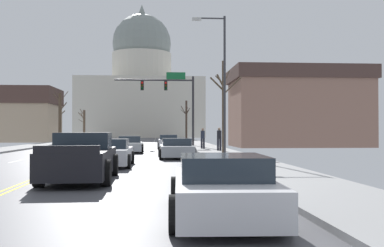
{
  "coord_description": "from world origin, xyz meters",
  "views": [
    {
      "loc": [
        4.21,
        -28.02,
        1.68
      ],
      "look_at": [
        8.95,
        36.49,
        2.63
      ],
      "focal_mm": 41.97,
      "sensor_mm": 36.0,
      "label": 1
    }
  ],
  "objects_px": {
    "sedan_near_02": "(176,149)",
    "street_lamp_right": "(221,74)",
    "sedan_near_05": "(222,188)",
    "pedestrian_01": "(203,137)",
    "signal_gantry": "(172,93)",
    "sedan_near_03": "(112,153)",
    "pedestrian_00": "(219,138)",
    "sedan_near_01": "(130,145)",
    "sedan_oncoming_00": "(101,141)",
    "sedan_near_00": "(168,142)",
    "pickup_truck_near_04": "(81,159)",
    "sedan_oncoming_01": "(83,138)",
    "sedan_oncoming_02": "(97,137)"
  },
  "relations": [
    {
      "from": "sedan_near_02",
      "to": "street_lamp_right",
      "type": "bearing_deg",
      "value": 6.27
    },
    {
      "from": "sedan_near_05",
      "to": "pedestrian_01",
      "type": "height_order",
      "value": "pedestrian_01"
    },
    {
      "from": "signal_gantry",
      "to": "street_lamp_right",
      "type": "xyz_separation_m",
      "value": [
        2.5,
        -17.6,
        -0.23
      ]
    },
    {
      "from": "sedan_near_03",
      "to": "pedestrian_00",
      "type": "bearing_deg",
      "value": 61.75
    },
    {
      "from": "sedan_near_01",
      "to": "pedestrian_01",
      "type": "xyz_separation_m",
      "value": [
        5.82,
        3.54,
        0.51
      ]
    },
    {
      "from": "sedan_near_01",
      "to": "sedan_oncoming_00",
      "type": "distance_m",
      "value": 15.7
    },
    {
      "from": "sedan_near_05",
      "to": "sedan_oncoming_00",
      "type": "xyz_separation_m",
      "value": [
        -7.42,
        40.44,
        -0.03
      ]
    },
    {
      "from": "sedan_near_00",
      "to": "pickup_truck_near_04",
      "type": "distance_m",
      "value": 25.49
    },
    {
      "from": "pickup_truck_near_04",
      "to": "sedan_oncoming_01",
      "type": "height_order",
      "value": "pickup_truck_near_04"
    },
    {
      "from": "sedan_oncoming_01",
      "to": "pedestrian_00",
      "type": "distance_m",
      "value": 27.95
    },
    {
      "from": "sedan_oncoming_00",
      "to": "sedan_oncoming_01",
      "type": "bearing_deg",
      "value": 111.17
    },
    {
      "from": "sedan_oncoming_01",
      "to": "signal_gantry",
      "type": "bearing_deg",
      "value": -50.21
    },
    {
      "from": "street_lamp_right",
      "to": "pickup_truck_near_04",
      "type": "height_order",
      "value": "street_lamp_right"
    },
    {
      "from": "sedan_near_03",
      "to": "signal_gantry",
      "type": "bearing_deg",
      "value": 81.69
    },
    {
      "from": "sedan_near_05",
      "to": "pedestrian_00",
      "type": "distance_m",
      "value": 25.27
    },
    {
      "from": "sedan_near_02",
      "to": "pedestrian_01",
      "type": "bearing_deg",
      "value": 76.06
    },
    {
      "from": "pickup_truck_near_04",
      "to": "pedestrian_01",
      "type": "bearing_deg",
      "value": 74.21
    },
    {
      "from": "sedan_oncoming_00",
      "to": "sedan_oncoming_01",
      "type": "height_order",
      "value": "sedan_oncoming_01"
    },
    {
      "from": "pedestrian_01",
      "to": "signal_gantry",
      "type": "bearing_deg",
      "value": 108.16
    },
    {
      "from": "sedan_near_00",
      "to": "sedan_near_01",
      "type": "xyz_separation_m",
      "value": [
        -3.0,
        -6.67,
        -0.02
      ]
    },
    {
      "from": "sedan_near_03",
      "to": "sedan_oncoming_01",
      "type": "distance_m",
      "value": 37.38
    },
    {
      "from": "signal_gantry",
      "to": "pedestrian_00",
      "type": "xyz_separation_m",
      "value": [
        3.28,
        -11.09,
        -4.23
      ]
    },
    {
      "from": "sedan_oncoming_02",
      "to": "sedan_oncoming_01",
      "type": "bearing_deg",
      "value": -90.75
    },
    {
      "from": "street_lamp_right",
      "to": "sedan_oncoming_00",
      "type": "bearing_deg",
      "value": 114.47
    },
    {
      "from": "sedan_near_02",
      "to": "sedan_near_00",
      "type": "bearing_deg",
      "value": 90.81
    },
    {
      "from": "sedan_near_01",
      "to": "sedan_oncoming_01",
      "type": "distance_m",
      "value": 25.01
    },
    {
      "from": "street_lamp_right",
      "to": "sedan_oncoming_02",
      "type": "height_order",
      "value": "street_lamp_right"
    },
    {
      "from": "sedan_near_01",
      "to": "sedan_near_02",
      "type": "xyz_separation_m",
      "value": [
        3.19,
        -7.04,
        -0.02
      ]
    },
    {
      "from": "sedan_near_02",
      "to": "sedan_near_03",
      "type": "height_order",
      "value": "sedan_near_03"
    },
    {
      "from": "street_lamp_right",
      "to": "pedestrian_00",
      "type": "xyz_separation_m",
      "value": [
        0.78,
        6.52,
        -4.01
      ]
    },
    {
      "from": "pedestrian_01",
      "to": "pickup_truck_near_04",
      "type": "bearing_deg",
      "value": -105.79
    },
    {
      "from": "sedan_oncoming_02",
      "to": "pedestrian_00",
      "type": "relative_size",
      "value": 2.57
    },
    {
      "from": "street_lamp_right",
      "to": "sedan_oncoming_00",
      "type": "xyz_separation_m",
      "value": [
        -9.97,
        21.91,
        -4.57
      ]
    },
    {
      "from": "sedan_near_03",
      "to": "pedestrian_01",
      "type": "bearing_deg",
      "value": 70.24
    },
    {
      "from": "signal_gantry",
      "to": "pedestrian_00",
      "type": "distance_m",
      "value": 12.31
    },
    {
      "from": "sedan_near_02",
      "to": "pedestrian_01",
      "type": "distance_m",
      "value": 10.91
    },
    {
      "from": "sedan_oncoming_00",
      "to": "sedan_oncoming_02",
      "type": "relative_size",
      "value": 1.05
    },
    {
      "from": "signal_gantry",
      "to": "sedan_near_00",
      "type": "relative_size",
      "value": 1.76
    },
    {
      "from": "sedan_oncoming_01",
      "to": "sedan_oncoming_02",
      "type": "relative_size",
      "value": 1.01
    },
    {
      "from": "signal_gantry",
      "to": "pickup_truck_near_04",
      "type": "relative_size",
      "value": 1.47
    },
    {
      "from": "sedan_near_00",
      "to": "sedan_oncoming_00",
      "type": "height_order",
      "value": "sedan_near_00"
    },
    {
      "from": "sedan_near_03",
      "to": "sedan_near_02",
      "type": "bearing_deg",
      "value": 60.54
    },
    {
      "from": "pedestrian_01",
      "to": "sedan_oncoming_00",
      "type": "bearing_deg",
      "value": 130.32
    },
    {
      "from": "pedestrian_00",
      "to": "sedan_near_03",
      "type": "bearing_deg",
      "value": -118.25
    },
    {
      "from": "street_lamp_right",
      "to": "pedestrian_00",
      "type": "distance_m",
      "value": 7.69
    },
    {
      "from": "sedan_near_00",
      "to": "sedan_near_02",
      "type": "bearing_deg",
      "value": -89.19
    },
    {
      "from": "sedan_oncoming_00",
      "to": "sedan_near_00",
      "type": "bearing_deg",
      "value": -50.31
    },
    {
      "from": "sedan_oncoming_01",
      "to": "pedestrian_00",
      "type": "xyz_separation_m",
      "value": [
        14.13,
        -24.11,
        0.49
      ]
    },
    {
      "from": "sedan_near_01",
      "to": "sedan_near_03",
      "type": "xyz_separation_m",
      "value": [
        -0.04,
        -12.75,
        0.02
      ]
    },
    {
      "from": "pedestrian_00",
      "to": "pedestrian_01",
      "type": "bearing_deg",
      "value": 103.18
    }
  ]
}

